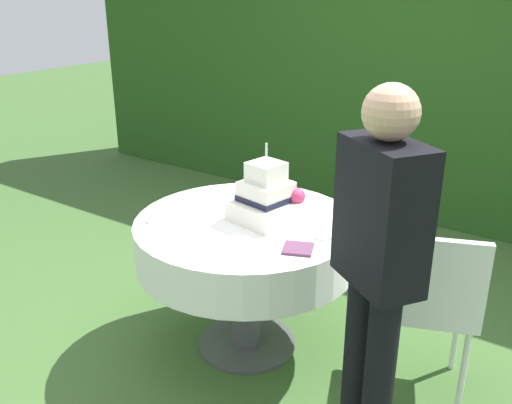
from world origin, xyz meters
name	(u,v)px	position (x,y,z in m)	size (l,w,h in m)	color
ground_plane	(247,344)	(0.00, 0.00, 0.00)	(20.00, 20.00, 0.00)	#3D602D
foliage_hedge	(420,69)	(0.00, 2.49, 1.23)	(6.88, 0.53, 2.47)	#234C19
cake_table	(246,243)	(0.00, 0.00, 0.63)	(1.16, 1.16, 0.76)	#4C4C51
wedding_cake	(267,199)	(0.08, 0.07, 0.87)	(0.36, 0.36, 0.41)	white
serving_plate_near	(159,219)	(-0.37, -0.25, 0.77)	(0.14, 0.14, 0.01)	white
serving_plate_far	(216,199)	(-0.31, 0.14, 0.77)	(0.14, 0.14, 0.01)	white
serving_plate_left	(240,189)	(-0.29, 0.35, 0.77)	(0.13, 0.13, 0.01)	white
serving_plate_right	(323,236)	(0.42, 0.05, 0.77)	(0.10, 0.10, 0.01)	white
napkin_stack	(298,249)	(0.39, -0.14, 0.77)	(0.13, 0.13, 0.01)	#603856
garden_chair	(434,299)	(0.95, 0.16, 0.54)	(0.52, 0.52, 0.89)	white
standing_person	(377,263)	(0.86, -0.37, 0.93)	(0.41, 0.37, 1.60)	black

